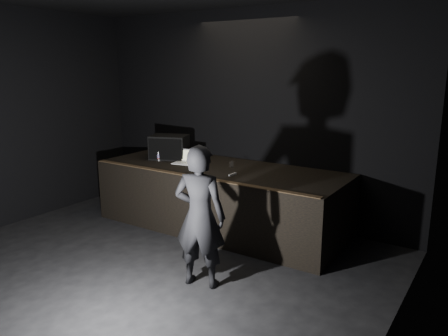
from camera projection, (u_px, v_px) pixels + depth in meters
ground at (87, 299)px, 4.93m from camera, size 7.00×7.00×0.00m
room_walls at (72, 120)px, 4.47m from camera, size 6.10×7.10×3.52m
stage_riser at (221, 197)px, 7.04m from camera, size 4.00×1.50×1.00m
riser_lip at (193, 176)px, 6.35m from camera, size 3.92×0.10×0.01m
stage_monitor at (169, 147)px, 7.52m from camera, size 0.73×0.63×0.41m
cable at (180, 153)px, 8.03m from camera, size 0.82×0.23×0.02m
laptop at (184, 160)px, 7.22m from camera, size 0.36×0.33×0.22m
beer_can at (159, 156)px, 7.38m from camera, size 0.07×0.07×0.16m
plastic_cup at (232, 164)px, 6.92m from camera, size 0.08×0.08×0.10m
wii_remote at (233, 174)px, 6.40m from camera, size 0.05×0.15×0.03m
person at (200, 217)px, 5.09m from camera, size 0.71×0.56×1.71m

